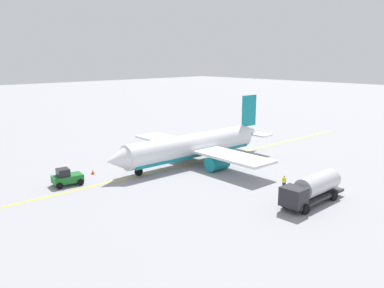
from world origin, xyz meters
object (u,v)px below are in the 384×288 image
fuel_tanker (312,188)px  safety_cone_nose (93,172)px  refueling_worker (284,182)px  airplane (195,146)px  pushback_tug (67,177)px

fuel_tanker → safety_cone_nose: bearing=-65.2°
refueling_worker → safety_cone_nose: 25.61m
airplane → pushback_tug: airplane is taller
fuel_tanker → refueling_worker: (-1.84, -4.84, -0.89)m
safety_cone_nose → pushback_tug: bearing=22.9°
fuel_tanker → safety_cone_nose: (12.14, -26.29, -1.41)m
fuel_tanker → pushback_tug: 29.58m
pushback_tug → refueling_worker: 26.99m
fuel_tanker → pushback_tug: size_ratio=2.49×
fuel_tanker → refueling_worker: fuel_tanker is taller
pushback_tug → safety_cone_nose: bearing=-157.1°
airplane → pushback_tug: 19.41m
refueling_worker → safety_cone_nose: size_ratio=2.80×
airplane → safety_cone_nose: airplane is taller
safety_cone_nose → fuel_tanker: bearing=114.8°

